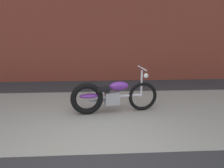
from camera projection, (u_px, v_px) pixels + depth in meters
ground_plane at (96, 155)px, 3.54m from camera, size 80.00×80.00×0.00m
sidewalk_slab at (96, 113)px, 5.23m from camera, size 36.00×3.50×0.01m
brick_building_wall at (96, 5)px, 7.92m from camera, size 36.00×0.50×5.29m
motorcycle_purple at (109, 96)px, 5.17m from camera, size 2.00×0.58×1.03m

